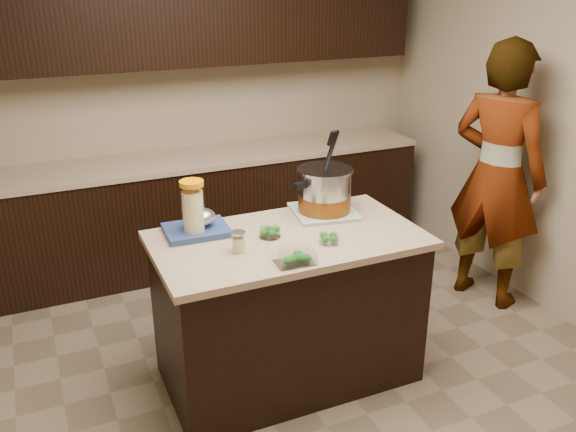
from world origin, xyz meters
The scene contains 13 objects.
ground_plane centered at (0.00, 0.00, 0.00)m, with size 4.00×4.00×0.00m, color brown.
room_shell centered at (0.00, 0.00, 1.71)m, with size 4.04×4.04×2.72m.
back_cabinets centered at (0.00, 1.74, 0.94)m, with size 3.60×0.63×2.33m.
island centered at (0.00, 0.00, 0.45)m, with size 1.46×0.81×0.90m.
dish_towel centered at (0.33, 0.23, 0.91)m, with size 0.36×0.36×0.02m, color #4E7452.
stock_pot centered at (0.33, 0.22, 1.03)m, with size 0.45×0.41×0.47m.
lemonade_pitcher centered at (-0.46, 0.21, 1.05)m, with size 0.16×0.16×0.31m.
mason_jar centered at (-0.31, -0.07, 0.95)m, with size 0.08×0.08×0.12m.
broccoli_tub_left centered at (-0.09, 0.03, 0.93)m, with size 0.15×0.15×0.05m.
broccoli_tub_right centered at (0.16, -0.17, 0.92)m, with size 0.12×0.12×0.05m.
broccoli_tub_rect centered at (-0.10, -0.31, 0.93)m, with size 0.20×0.15×0.07m.
blue_tray centered at (-0.43, 0.24, 0.95)m, with size 0.35×0.29×0.13m.
person centered at (1.70, 0.29, 0.93)m, with size 0.68×0.44×1.86m, color gray.
Camera 1 is at (-1.22, -2.76, 2.24)m, focal length 38.00 mm.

